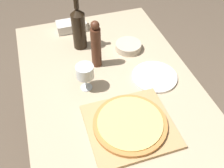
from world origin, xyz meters
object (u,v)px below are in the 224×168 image
object	(u,v)px
pizza	(131,123)
pepper_mill	(96,45)
wine_glass	(85,72)
small_bowl	(128,46)
wine_bottle	(79,28)

from	to	relation	value
pizza	pepper_mill	bearing A→B (deg)	94.01
wine_glass	small_bowl	world-z (taller)	wine_glass
wine_bottle	pizza	bearing A→B (deg)	-82.71
pizza	wine_bottle	xyz separation A→B (m)	(-0.08, 0.65, 0.10)
wine_bottle	small_bowl	bearing A→B (deg)	-23.29
pizza	small_bowl	size ratio (longest dim) A/B	2.17
pepper_mill	wine_glass	bearing A→B (deg)	-122.31
pizza	wine_bottle	bearing A→B (deg)	97.29
pizza	wine_glass	size ratio (longest dim) A/B	2.27
pizza	wine_glass	distance (m)	0.34
pepper_mill	small_bowl	distance (m)	0.26
pizza	wine_bottle	distance (m)	0.67
wine_bottle	wine_glass	distance (m)	0.36
pizza	wine_glass	world-z (taller)	wine_glass
pizza	pepper_mill	world-z (taller)	pepper_mill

